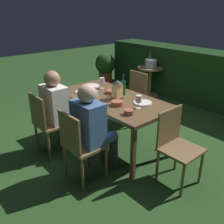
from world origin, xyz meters
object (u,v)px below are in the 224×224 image
object	(u,v)px
chair_side_right_a	(133,95)
bowl_bread	(117,103)
chair_head_far	(176,143)
plate_c	(91,86)
plate_b	(143,103)
bowl_olives	(129,112)
person_in_blue	(93,126)
green_bottle_on_table	(123,87)
potted_plant_by_hedge	(105,67)
wine_glass_c	(102,81)
plate_a	(82,92)
dining_table	(112,101)
person_in_cream	(59,107)
wine_glass_a	(95,95)
chair_side_left_a	(47,121)
bowl_salad	(111,91)
chair_side_left_b	(79,143)
wine_glass_b	(139,99)
ice_bucket	(151,63)
lantern_centerpiece	(117,88)
side_table	(150,77)

from	to	relation	value
chair_side_right_a	bowl_bread	size ratio (longest dim) A/B	5.56
chair_head_far	plate_c	world-z (taller)	chair_head_far
plate_b	bowl_olives	distance (m)	0.42
chair_head_far	person_in_blue	distance (m)	0.96
green_bottle_on_table	potted_plant_by_hedge	xyz separation A→B (m)	(-2.47, 1.71, -0.39)
person_in_blue	wine_glass_c	distance (m)	1.13
chair_side_right_a	person_in_blue	world-z (taller)	person_in_blue
plate_a	potted_plant_by_hedge	xyz separation A→B (m)	(-1.99, 2.09, -0.29)
dining_table	green_bottle_on_table	world-z (taller)	green_bottle_on_table
person_in_cream	potted_plant_by_hedge	world-z (taller)	person_in_cream
wine_glass_a	plate_c	size ratio (longest dim) A/B	0.68
chair_head_far	chair_side_right_a	bearing A→B (deg)	151.14
plate_c	potted_plant_by_hedge	distance (m)	2.61
chair_side_left_a	bowl_salad	distance (m)	1.00
chair_side_left_b	bowl_salad	bearing A→B (deg)	119.56
plate_c	bowl_bread	size ratio (longest dim) A/B	1.59
chair_side_left_a	wine_glass_c	bearing A→B (deg)	91.49
chair_side_left_b	plate_a	world-z (taller)	chair_side_left_b
chair_side_left_b	plate_c	bearing A→B (deg)	137.29
plate_b	bowl_bread	size ratio (longest dim) A/B	1.52
wine_glass_b	potted_plant_by_hedge	world-z (taller)	wine_glass_b
chair_head_far	potted_plant_by_hedge	size ratio (longest dim) A/B	1.10
wine_glass_a	ice_bucket	size ratio (longest dim) A/B	0.49
dining_table	lantern_centerpiece	xyz separation A→B (m)	(0.08, 0.02, 0.21)
chair_head_far	person_in_cream	size ratio (longest dim) A/B	0.76
chair_side_left_a	lantern_centerpiece	size ratio (longest dim) A/B	3.28
plate_b	bowl_bread	world-z (taller)	bowl_bread
bowl_olives	chair_side_left_a	bearing A→B (deg)	-148.60
chair_head_far	plate_b	size ratio (longest dim) A/B	3.65
dining_table	lantern_centerpiece	bearing A→B (deg)	16.72
lantern_centerpiece	chair_head_far	bearing A→B (deg)	-1.36
person_in_cream	green_bottle_on_table	distance (m)	0.93
person_in_blue	ice_bucket	xyz separation A→B (m)	(-1.45, 2.68, 0.12)
green_bottle_on_table	wine_glass_b	world-z (taller)	green_bottle_on_table
chair_head_far	wine_glass_c	bearing A→B (deg)	174.20
potted_plant_by_hedge	lantern_centerpiece	bearing A→B (deg)	-36.52
lantern_centerpiece	chair_side_left_a	bearing A→B (deg)	-118.85
bowl_olives	side_table	world-z (taller)	bowl_olives
dining_table	green_bottle_on_table	size ratio (longest dim) A/B	5.87
chair_side_right_a	ice_bucket	distance (m)	1.44
chair_side_right_a	bowl_bread	bearing A→B (deg)	-55.99
lantern_centerpiece	bowl_olives	world-z (taller)	lantern_centerpiece
person_in_cream	chair_head_far	bearing A→B (deg)	22.75
potted_plant_by_hedge	green_bottle_on_table	bearing A→B (deg)	-34.63
plate_c	bowl_bread	bearing A→B (deg)	-15.27
person_in_blue	plate_b	distance (m)	0.79
wine_glass_c	plate_c	size ratio (longest dim) A/B	0.68
chair_side_left_a	potted_plant_by_hedge	world-z (taller)	chair_side_left_a
person_in_blue	lantern_centerpiece	distance (m)	0.75
chair_side_right_a	wine_glass_c	distance (m)	0.76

